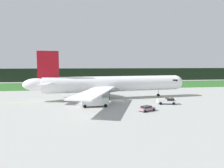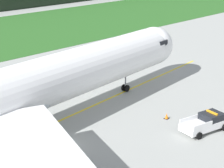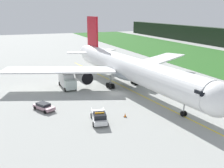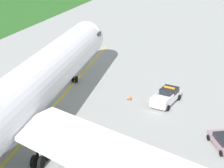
{
  "view_description": "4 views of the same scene",
  "coord_description": "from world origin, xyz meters",
  "px_view_note": "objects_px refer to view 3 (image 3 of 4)",
  "views": [
    {
      "loc": [
        -11.87,
        -61.58,
        11.35
      ],
      "look_at": [
        -1.46,
        4.01,
        4.91
      ],
      "focal_mm": 31.89,
      "sensor_mm": 36.0,
      "label": 1
    },
    {
      "loc": [
        -21.13,
        -27.51,
        18.17
      ],
      "look_at": [
        7.02,
        -0.17,
        4.62
      ],
      "focal_mm": 64.64,
      "sensor_mm": 36.0,
      "label": 2
    },
    {
      "loc": [
        49.07,
        -20.61,
        17.02
      ],
      "look_at": [
        7.59,
        -3.78,
        4.5
      ],
      "focal_mm": 41.92,
      "sensor_mm": 36.0,
      "label": 3
    },
    {
      "loc": [
        -29.59,
        -14.85,
        19.69
      ],
      "look_at": [
        5.63,
        -3.2,
        4.72
      ],
      "focal_mm": 59.0,
      "sensor_mm": 36.0,
      "label": 4
    }
  ],
  "objects_px": {
    "airliner": "(128,68)",
    "ops_pickup_truck": "(99,117)",
    "catering_truck": "(67,80)",
    "apron_cone": "(125,115)",
    "staff_car": "(44,106)"
  },
  "relations": [
    {
      "from": "ops_pickup_truck",
      "to": "apron_cone",
      "type": "distance_m",
      "value": 4.78
    },
    {
      "from": "airliner",
      "to": "staff_car",
      "type": "distance_m",
      "value": 20.93
    },
    {
      "from": "catering_truck",
      "to": "apron_cone",
      "type": "height_order",
      "value": "catering_truck"
    },
    {
      "from": "ops_pickup_truck",
      "to": "apron_cone",
      "type": "relative_size",
      "value": 8.98
    },
    {
      "from": "staff_car",
      "to": "ops_pickup_truck",
      "type": "bearing_deg",
      "value": 40.23
    },
    {
      "from": "airliner",
      "to": "apron_cone",
      "type": "distance_m",
      "value": 16.95
    },
    {
      "from": "airliner",
      "to": "ops_pickup_truck",
      "type": "relative_size",
      "value": 9.65
    },
    {
      "from": "catering_truck",
      "to": "apron_cone",
      "type": "bearing_deg",
      "value": 13.79
    },
    {
      "from": "apron_cone",
      "to": "ops_pickup_truck",
      "type": "bearing_deg",
      "value": -85.2
    },
    {
      "from": "airliner",
      "to": "apron_cone",
      "type": "xyz_separation_m",
      "value": [
        14.54,
        -7.47,
        -4.47
      ]
    },
    {
      "from": "ops_pickup_truck",
      "to": "catering_truck",
      "type": "relative_size",
      "value": 0.77
    },
    {
      "from": "ops_pickup_truck",
      "to": "staff_car",
      "type": "relative_size",
      "value": 1.23
    },
    {
      "from": "ops_pickup_truck",
      "to": "catering_truck",
      "type": "height_order",
      "value": "catering_truck"
    },
    {
      "from": "apron_cone",
      "to": "airliner",
      "type": "bearing_deg",
      "value": 152.8
    },
    {
      "from": "airliner",
      "to": "catering_truck",
      "type": "relative_size",
      "value": 7.46
    }
  ]
}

